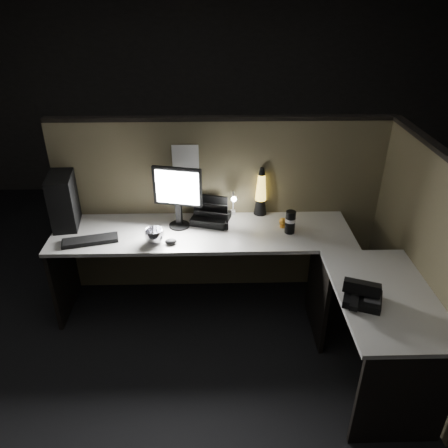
{
  "coord_description": "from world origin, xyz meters",
  "views": [
    {
      "loc": [
        -0.06,
        -2.31,
        2.43
      ],
      "look_at": [
        0.01,
        0.35,
        0.93
      ],
      "focal_mm": 35.0,
      "sensor_mm": 36.0,
      "label": 1
    }
  ],
  "objects_px": {
    "monitor": "(178,191)",
    "desk_phone": "(362,294)",
    "keyboard": "(90,241)",
    "lava_lamp": "(261,195)",
    "pc_tower": "(64,199)"
  },
  "relations": [
    {
      "from": "lava_lamp",
      "to": "pc_tower",
      "type": "bearing_deg",
      "value": -175.71
    },
    {
      "from": "desk_phone",
      "to": "lava_lamp",
      "type": "bearing_deg",
      "value": 134.83
    },
    {
      "from": "pc_tower",
      "to": "monitor",
      "type": "height_order",
      "value": "monitor"
    },
    {
      "from": "lava_lamp",
      "to": "monitor",
      "type": "bearing_deg",
      "value": -164.29
    },
    {
      "from": "pc_tower",
      "to": "keyboard",
      "type": "distance_m",
      "value": 0.43
    },
    {
      "from": "monitor",
      "to": "desk_phone",
      "type": "bearing_deg",
      "value": -26.64
    },
    {
      "from": "desk_phone",
      "to": "monitor",
      "type": "bearing_deg",
      "value": 161.55
    },
    {
      "from": "monitor",
      "to": "keyboard",
      "type": "relative_size",
      "value": 1.21
    },
    {
      "from": "desk_phone",
      "to": "pc_tower",
      "type": "bearing_deg",
      "value": 174.56
    },
    {
      "from": "monitor",
      "to": "keyboard",
      "type": "distance_m",
      "value": 0.74
    },
    {
      "from": "lava_lamp",
      "to": "desk_phone",
      "type": "bearing_deg",
      "value": -66.41
    },
    {
      "from": "monitor",
      "to": "desk_phone",
      "type": "xyz_separation_m",
      "value": [
        1.15,
        -0.96,
        -0.24
      ]
    },
    {
      "from": "pc_tower",
      "to": "desk_phone",
      "type": "bearing_deg",
      "value": -35.2
    },
    {
      "from": "keyboard",
      "to": "desk_phone",
      "type": "bearing_deg",
      "value": -35.75
    },
    {
      "from": "monitor",
      "to": "pc_tower",
      "type": "bearing_deg",
      "value": -171.35
    }
  ]
}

